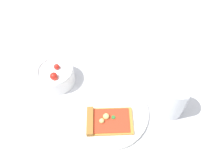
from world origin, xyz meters
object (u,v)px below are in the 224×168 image
pizza_slice_main (106,121)px  soda_glass (174,101)px  plate (110,113)px  salad_bowl (56,75)px  paper_napkin (115,57)px

pizza_slice_main → soda_glass: soda_glass is taller
plate → salad_bowl: size_ratio=1.99×
soda_glass → paper_napkin: bearing=26.8°
pizza_slice_main → soda_glass: (0.01, -0.22, 0.04)m
pizza_slice_main → salad_bowl: bearing=34.9°
plate → salad_bowl: salad_bowl is taller
plate → soda_glass: soda_glass is taller
plate → salad_bowl: 0.23m
plate → paper_napkin: (0.24, -0.06, -0.01)m
pizza_slice_main → paper_napkin: 0.28m
soda_glass → plate: bearing=82.3°
plate → salad_bowl: bearing=43.5°
pizza_slice_main → paper_napkin: (0.27, -0.08, -0.02)m
pizza_slice_main → paper_napkin: bearing=-17.2°
paper_napkin → salad_bowl: bearing=108.0°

